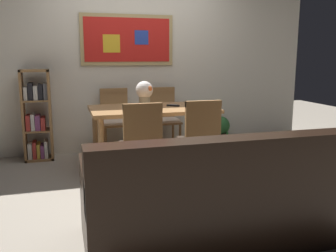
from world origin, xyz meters
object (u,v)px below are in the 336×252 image
(leather_couch, at_px, (210,201))
(tv_remote, at_px, (173,105))
(dining_chair_near_right, at_px, (199,135))
(dining_chair_far_right, at_px, (163,114))
(bookshelf, at_px, (37,118))
(potted_ivy, at_px, (220,131))
(dining_table, at_px, (153,115))
(dining_chair_near_left, at_px, (141,139))
(flower_vase, at_px, (144,92))
(dining_chair_far_left, at_px, (115,116))

(leather_couch, distance_m, tv_remote, 2.02)
(dining_chair_near_right, distance_m, leather_couch, 1.27)
(dining_chair_far_right, height_order, tv_remote, dining_chair_far_right)
(dining_chair_far_right, bearing_deg, bookshelf, 179.46)
(bookshelf, xyz_separation_m, potted_ivy, (2.61, 0.03, -0.33))
(dining_chair_near_right, bearing_deg, bookshelf, 139.22)
(dining_chair_far_right, bearing_deg, potted_ivy, 3.19)
(dining_table, xyz_separation_m, leather_couch, (-0.03, -1.92, -0.33))
(dining_chair_near_left, relative_size, dining_chair_near_right, 1.00)
(leather_couch, xyz_separation_m, tv_remote, (0.30, 1.95, 0.44))
(tv_remote, bearing_deg, dining_chair_near_left, -125.73)
(dining_table, bearing_deg, flower_vase, 174.62)
(bookshelf, xyz_separation_m, tv_remote, (1.64, -0.71, 0.19))
(dining_chair_near_left, xyz_separation_m, leather_couch, (0.27, -1.15, -0.22))
(dining_chair_far_left, bearing_deg, bookshelf, -179.49)
(flower_vase, xyz_separation_m, tv_remote, (0.36, 0.02, -0.17))
(dining_chair_near_left, relative_size, bookshelf, 0.77)
(potted_ivy, bearing_deg, flower_vase, -150.23)
(dining_chair_far_right, distance_m, flower_vase, 0.92)
(potted_ivy, bearing_deg, leather_couch, -115.43)
(potted_ivy, height_order, flower_vase, flower_vase)
(dining_chair_near_right, bearing_deg, leather_couch, -107.00)
(dining_chair_near_right, xyz_separation_m, potted_ivy, (0.92, 1.50, -0.30))
(dining_chair_near_right, xyz_separation_m, bookshelf, (-1.70, 1.46, 0.02))
(dining_chair_far_left, xyz_separation_m, potted_ivy, (1.59, 0.03, -0.30))
(dining_chair_near_right, height_order, bookshelf, bookshelf)
(potted_ivy, bearing_deg, bookshelf, -179.23)
(leather_couch, bearing_deg, tv_remote, 81.18)
(dining_table, distance_m, tv_remote, 0.29)
(dining_chair_far_left, xyz_separation_m, tv_remote, (0.62, -0.72, 0.22))
(dining_chair_near_right, relative_size, flower_vase, 2.88)
(bookshelf, distance_m, potted_ivy, 2.63)
(dining_chair_far_left, xyz_separation_m, leather_couch, (0.31, -2.67, -0.22))
(tv_remote, bearing_deg, bookshelf, 156.51)
(dining_chair_near_right, distance_m, dining_chair_far_left, 1.62)
(tv_remote, bearing_deg, flower_vase, -176.81)
(dining_table, relative_size, dining_chair_far_right, 1.62)
(dining_table, relative_size, dining_chair_far_left, 1.62)
(dining_chair_far_left, height_order, bookshelf, bookshelf)
(dining_chair_far_right, relative_size, flower_vase, 2.88)
(dining_chair_far_left, distance_m, bookshelf, 1.02)
(dining_chair_near_right, bearing_deg, tv_remote, 94.73)
(bookshelf, bearing_deg, leather_couch, -63.34)
(tv_remote, bearing_deg, dining_table, -173.80)
(flower_vase, relative_size, tv_remote, 2.09)
(leather_couch, height_order, bookshelf, bookshelf)
(dining_chair_near_left, distance_m, dining_chair_far_left, 1.52)
(dining_chair_far_right, bearing_deg, leather_couch, -97.94)
(dining_chair_far_left, height_order, potted_ivy, dining_chair_far_left)
(potted_ivy, distance_m, tv_remote, 1.33)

